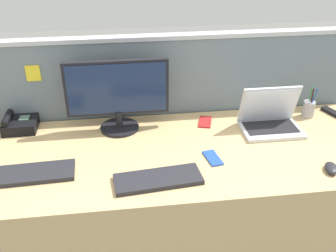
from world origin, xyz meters
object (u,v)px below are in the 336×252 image
at_px(keyboard_spare, 158,179).
at_px(pen_cup, 309,109).
at_px(keyboard_main, 28,174).
at_px(computer_mouse_left_hand, 331,168).
at_px(laptop, 270,118).
at_px(cell_phone_red_case, 205,122).
at_px(tv_remote, 334,113).
at_px(cell_phone_blue_case, 213,158).
at_px(desk_phone, 19,124).
at_px(desktop_monitor, 117,93).

height_order(keyboard_spare, pen_cup, pen_cup).
xyz_separation_m(keyboard_main, computer_mouse_left_hand, (1.40, -0.15, 0.01)).
relative_size(laptop, pen_cup, 1.72).
height_order(laptop, keyboard_main, laptop).
height_order(laptop, computer_mouse_left_hand, laptop).
bearing_deg(cell_phone_red_case, pen_cup, 16.22).
xyz_separation_m(computer_mouse_left_hand, tv_remote, (0.30, 0.54, -0.01)).
distance_m(laptop, cell_phone_blue_case, 0.46).
relative_size(keyboard_main, keyboard_spare, 1.07).
height_order(laptop, cell_phone_blue_case, laptop).
bearing_deg(pen_cup, laptop, -158.66).
bearing_deg(laptop, cell_phone_red_case, 161.30).
distance_m(desk_phone, pen_cup, 1.66).
relative_size(laptop, tv_remote, 1.91).
bearing_deg(computer_mouse_left_hand, keyboard_main, -167.86).
xyz_separation_m(laptop, cell_phone_blue_case, (-0.38, -0.26, -0.06)).
relative_size(pen_cup, cell_phone_blue_case, 1.41).
height_order(keyboard_main, cell_phone_red_case, keyboard_main).
xyz_separation_m(desk_phone, tv_remote, (1.82, -0.06, -0.02)).
height_order(pen_cup, tv_remote, pen_cup).
bearing_deg(tv_remote, cell_phone_blue_case, -175.66).
bearing_deg(tv_remote, keyboard_main, 173.47).
relative_size(laptop, desk_phone, 1.82).
bearing_deg(laptop, pen_cup, 21.34).
height_order(cell_phone_red_case, tv_remote, tv_remote).
bearing_deg(desktop_monitor, cell_phone_red_case, -0.21).
xyz_separation_m(keyboard_spare, cell_phone_blue_case, (0.29, 0.14, -0.01)).
bearing_deg(cell_phone_red_case, laptop, -1.94).
height_order(computer_mouse_left_hand, tv_remote, computer_mouse_left_hand).
distance_m(desktop_monitor, computer_mouse_left_hand, 1.13).
distance_m(laptop, desk_phone, 1.39).
distance_m(desk_phone, computer_mouse_left_hand, 1.64).
bearing_deg(cell_phone_blue_case, computer_mouse_left_hand, -28.09).
relative_size(computer_mouse_left_hand, tv_remote, 0.59).
bearing_deg(cell_phone_red_case, computer_mouse_left_hand, -31.53).
height_order(keyboard_spare, computer_mouse_left_hand, computer_mouse_left_hand).
bearing_deg(desk_phone, tv_remote, -2.00).
relative_size(computer_mouse_left_hand, cell_phone_red_case, 0.76).
bearing_deg(desk_phone, pen_cup, -2.16).
xyz_separation_m(cell_phone_red_case, cell_phone_blue_case, (-0.04, -0.37, 0.00)).
bearing_deg(desk_phone, desktop_monitor, -5.70).
height_order(cell_phone_blue_case, tv_remote, tv_remote).
bearing_deg(keyboard_main, cell_phone_red_case, 20.76).
bearing_deg(tv_remote, cell_phone_red_case, 160.07).
xyz_separation_m(computer_mouse_left_hand, cell_phone_blue_case, (-0.53, 0.17, -0.01)).
height_order(keyboard_spare, cell_phone_red_case, keyboard_spare).
bearing_deg(computer_mouse_left_hand, desk_phone, 176.63).
bearing_deg(desktop_monitor, laptop, -8.00).
height_order(cell_phone_red_case, cell_phone_blue_case, same).
bearing_deg(desktop_monitor, tv_remote, -0.39).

